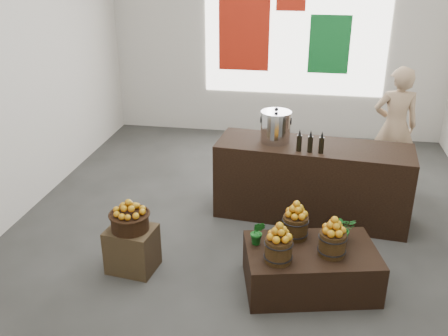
% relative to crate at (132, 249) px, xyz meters
% --- Properties ---
extents(ground, '(7.00, 7.00, 0.00)m').
position_rel_crate_xyz_m(ground, '(1.17, 1.17, -0.25)').
color(ground, '#3B3C39').
rests_on(ground, ground).
extents(back_wall, '(6.00, 0.04, 4.00)m').
position_rel_crate_xyz_m(back_wall, '(1.17, 4.67, 1.75)').
color(back_wall, beige).
rests_on(back_wall, ground).
extents(back_opening, '(3.20, 0.02, 2.40)m').
position_rel_crate_xyz_m(back_opening, '(1.47, 4.65, 1.75)').
color(back_opening, white).
rests_on(back_opening, back_wall).
extents(deco_red_left, '(0.90, 0.04, 1.40)m').
position_rel_crate_xyz_m(deco_red_left, '(0.57, 4.64, 1.65)').
color(deco_red_left, '#B41F0D').
rests_on(deco_red_left, back_wall).
extents(deco_green_right, '(0.70, 0.04, 1.00)m').
position_rel_crate_xyz_m(deco_green_right, '(2.07, 4.64, 1.45)').
color(deco_green_right, '#106627').
rests_on(deco_green_right, back_wall).
extents(crate, '(0.55, 0.47, 0.50)m').
position_rel_crate_xyz_m(crate, '(0.00, 0.00, 0.00)').
color(crate, '#4E3E24').
rests_on(crate, ground).
extents(wicker_basket, '(0.40, 0.40, 0.18)m').
position_rel_crate_xyz_m(wicker_basket, '(0.00, 0.00, 0.34)').
color(wicker_basket, black).
rests_on(wicker_basket, crate).
extents(apples_in_basket, '(0.31, 0.31, 0.17)m').
position_rel_crate_xyz_m(apples_in_basket, '(0.00, 0.00, 0.51)').
color(apples_in_basket, '#990704').
rests_on(apples_in_basket, wicker_basket).
extents(display_table, '(1.46, 1.08, 0.45)m').
position_rel_crate_xyz_m(display_table, '(1.90, 0.00, -0.02)').
color(display_table, black).
rests_on(display_table, ground).
extents(apple_bucket_front_left, '(0.26, 0.26, 0.24)m').
position_rel_crate_xyz_m(apple_bucket_front_left, '(1.58, -0.26, 0.33)').
color(apple_bucket_front_left, '#3D2710').
rests_on(apple_bucket_front_left, display_table).
extents(apples_in_bucket_front_left, '(0.20, 0.20, 0.18)m').
position_rel_crate_xyz_m(apples_in_bucket_front_left, '(1.58, -0.26, 0.53)').
color(apples_in_bucket_front_left, '#990704').
rests_on(apples_in_bucket_front_left, apple_bucket_front_left).
extents(apple_bucket_front_right, '(0.26, 0.26, 0.24)m').
position_rel_crate_xyz_m(apple_bucket_front_right, '(2.09, -0.06, 0.33)').
color(apple_bucket_front_right, '#3D2710').
rests_on(apple_bucket_front_right, display_table).
extents(apples_in_bucket_front_right, '(0.20, 0.20, 0.18)m').
position_rel_crate_xyz_m(apples_in_bucket_front_right, '(2.09, -0.06, 0.53)').
color(apples_in_bucket_front_right, '#990704').
rests_on(apples_in_bucket_front_right, apple_bucket_front_right).
extents(apple_bucket_rear, '(0.26, 0.26, 0.24)m').
position_rel_crate_xyz_m(apple_bucket_rear, '(1.72, 0.21, 0.33)').
color(apple_bucket_rear, '#3D2710').
rests_on(apple_bucket_rear, display_table).
extents(apples_in_bucket_rear, '(0.20, 0.20, 0.18)m').
position_rel_crate_xyz_m(apples_in_bucket_rear, '(1.72, 0.21, 0.53)').
color(apples_in_bucket_rear, '#990704').
rests_on(apples_in_bucket_rear, apple_bucket_rear).
extents(herb_garnish_right, '(0.30, 0.27, 0.28)m').
position_rel_crate_xyz_m(herb_garnish_right, '(2.20, 0.23, 0.35)').
color(herb_garnish_right, '#125918').
rests_on(herb_garnish_right, display_table).
extents(herb_garnish_left, '(0.17, 0.15, 0.28)m').
position_rel_crate_xyz_m(herb_garnish_left, '(1.35, 0.00, 0.34)').
color(herb_garnish_left, '#125918').
rests_on(herb_garnish_left, display_table).
extents(counter, '(2.48, 0.99, 0.99)m').
position_rel_crate_xyz_m(counter, '(1.88, 1.54, 0.25)').
color(counter, black).
rests_on(counter, ground).
extents(stock_pot_left, '(0.37, 0.37, 0.37)m').
position_rel_crate_xyz_m(stock_pot_left, '(1.39, 1.59, 0.93)').
color(stock_pot_left, silver).
rests_on(stock_pot_left, counter).
extents(oil_cruets, '(0.27, 0.09, 0.27)m').
position_rel_crate_xyz_m(oil_cruets, '(1.86, 1.30, 0.88)').
color(oil_cruets, black).
rests_on(oil_cruets, counter).
extents(shopper, '(0.68, 0.48, 1.76)m').
position_rel_crate_xyz_m(shopper, '(3.02, 2.79, 0.63)').
color(shopper, '#A08262').
rests_on(shopper, ground).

